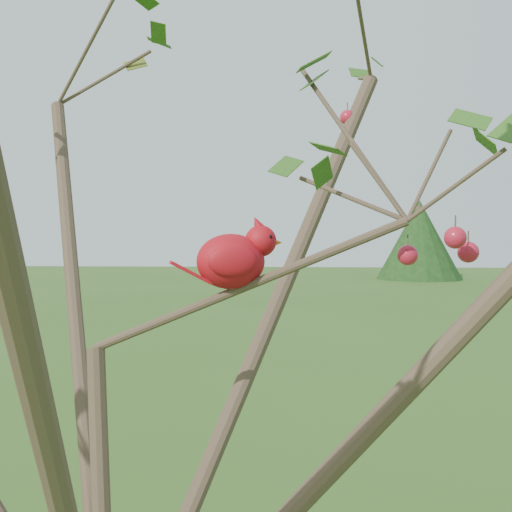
% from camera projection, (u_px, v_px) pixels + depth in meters
% --- Properties ---
extents(crabapple_tree, '(2.35, 2.05, 2.95)m').
position_uv_depth(crabapple_tree, '(114.00, 265.00, 1.14)').
color(crabapple_tree, '#3F2E22').
rests_on(crabapple_tree, ground).
extents(cardinal, '(0.22, 0.14, 0.15)m').
position_uv_depth(cardinal, '(234.00, 258.00, 1.23)').
color(cardinal, '#AE0E17').
rests_on(cardinal, ground).
extents(distant_trees, '(41.48, 13.97, 3.74)m').
position_uv_depth(distant_trees, '(233.00, 247.00, 26.20)').
color(distant_trees, '#3F2E22').
rests_on(distant_trees, ground).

